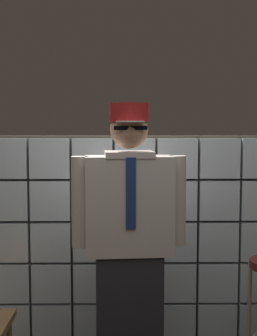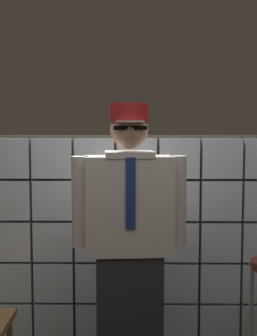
{
  "view_description": "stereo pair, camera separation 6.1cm",
  "coord_description": "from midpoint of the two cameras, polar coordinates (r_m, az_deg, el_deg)",
  "views": [
    {
      "loc": [
        -0.08,
        -2.33,
        1.61
      ],
      "look_at": [
        -0.05,
        0.49,
        1.35
      ],
      "focal_mm": 51.89,
      "sensor_mm": 36.0,
      "label": 1
    },
    {
      "loc": [
        -0.02,
        -2.33,
        1.61
      ],
      "look_at": [
        -0.05,
        0.49,
        1.35
      ],
      "focal_mm": 51.89,
      "sensor_mm": 36.0,
      "label": 2
    }
  ],
  "objects": [
    {
      "name": "glass_block_wall",
      "position": [
        3.58,
        0.24,
        -8.59
      ],
      "size": [
        2.15,
        0.1,
        1.54
      ],
      "color": "silver",
      "rests_on": "ground"
    },
    {
      "name": "standing_person",
      "position": [
        2.94,
        -0.53,
        -8.68
      ],
      "size": [
        0.69,
        0.3,
        1.72
      ],
      "rotation": [
        0.0,
        0.0,
        0.07
      ],
      "color": "#28282D",
      "rests_on": "ground"
    }
  ]
}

